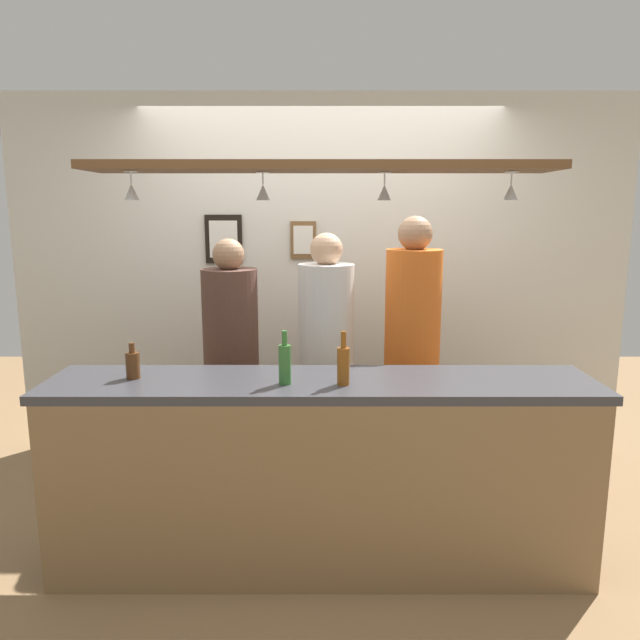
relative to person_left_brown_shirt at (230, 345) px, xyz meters
name	(u,v)px	position (x,y,z in m)	size (l,w,h in m)	color
ground_plane	(320,526)	(0.56, -0.40, -0.99)	(8.00, 8.00, 0.00)	olive
back_wall	(320,281)	(0.56, 0.70, 0.31)	(4.40, 0.06, 2.60)	silver
bar_counter	(320,452)	(0.56, -0.90, -0.32)	(2.70, 0.55, 0.98)	#38383D
overhead_glass_rack	(320,167)	(0.56, -0.70, 1.02)	(2.20, 0.36, 0.04)	brown
hanging_wineglass_far_left	(130,191)	(-0.33, -0.73, 0.91)	(0.07, 0.07, 0.13)	silver
hanging_wineglass_left	(262,191)	(0.28, -0.65, 0.91)	(0.07, 0.07, 0.13)	silver
hanging_wineglass_center_left	(383,192)	(0.86, -0.63, 0.91)	(0.07, 0.07, 0.13)	silver
hanging_wineglass_center	(510,191)	(1.45, -0.71, 0.91)	(0.07, 0.07, 0.13)	silver
person_left_brown_shirt	(230,345)	(0.00, 0.00, 0.00)	(0.34, 0.34, 1.64)	#2D334C
person_middle_white_patterned_shirt	(325,341)	(0.59, 0.00, 0.02)	(0.34, 0.34, 1.67)	#2D334C
person_right_orange_shirt	(411,331)	(1.12, 0.00, 0.09)	(0.34, 0.34, 1.77)	#2D334C
bottle_beer_amber_tall	(342,364)	(0.66, -0.84, 0.10)	(0.06, 0.06, 0.26)	brown
bottle_beer_green_import	(284,363)	(0.38, -0.82, 0.10)	(0.06, 0.06, 0.26)	#336B2D
bottle_beer_brown_stubby	(131,365)	(-0.38, -0.73, 0.07)	(0.07, 0.07, 0.18)	#512D14
picture_frame_crest	(302,240)	(0.43, 0.66, 0.61)	(0.18, 0.02, 0.26)	brown
picture_frame_caricature	(222,239)	(-0.13, 0.66, 0.62)	(0.26, 0.02, 0.34)	black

